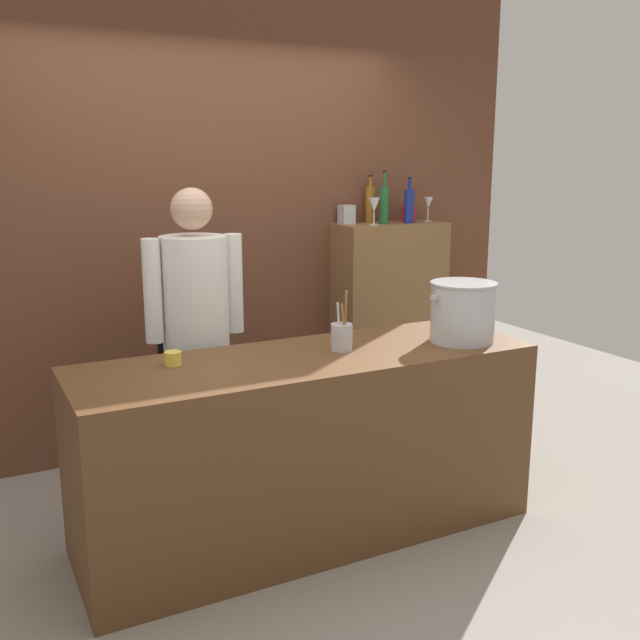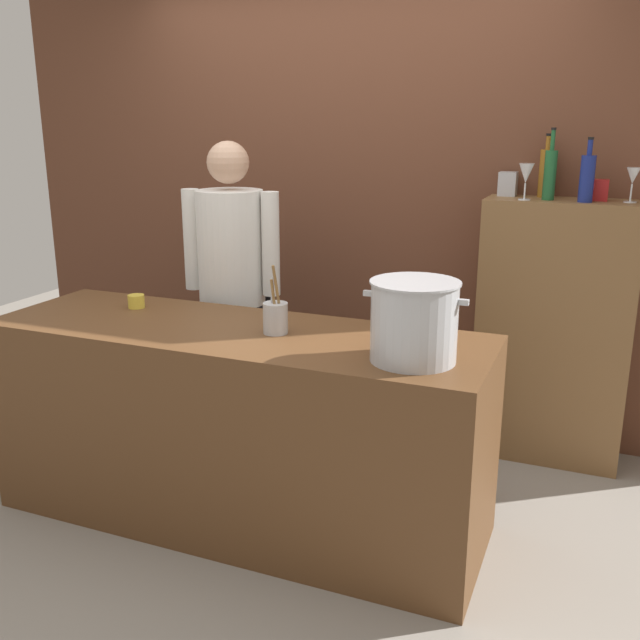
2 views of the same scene
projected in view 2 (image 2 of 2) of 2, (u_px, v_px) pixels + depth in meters
ground_plane at (241, 516)px, 3.28m from camera, size 8.00×8.00×0.00m
brick_back_panel at (349, 166)px, 4.12m from camera, size 4.40×0.10×3.00m
prep_counter at (238, 426)px, 3.16m from camera, size 2.19×0.70×0.90m
bar_cabinet at (553, 333)px, 3.71m from camera, size 0.76×0.32×1.38m
chef at (232, 279)px, 3.68m from camera, size 0.53×0.37×1.66m
stockpot_large at (414, 321)px, 2.60m from camera, size 0.39×0.33×0.30m
utensil_crock at (275, 317)px, 2.96m from camera, size 0.10×0.10×0.29m
butter_jar at (136, 301)px, 3.37m from camera, size 0.08×0.08×0.06m
wine_bottle_cobalt at (587, 177)px, 3.39m from camera, size 0.07×0.07×0.30m
wine_bottle_green at (550, 173)px, 3.48m from camera, size 0.06×0.06×0.35m
wine_bottle_amber at (546, 172)px, 3.61m from camera, size 0.07×0.07×0.32m
wine_glass_tall at (526, 174)px, 3.48m from camera, size 0.07×0.07×0.18m
wine_glass_wide at (633, 177)px, 3.37m from camera, size 0.06×0.06×0.17m
spice_tin_silver at (508, 184)px, 3.69m from camera, size 0.09×0.09×0.12m
spice_tin_red at (600, 190)px, 3.47m from camera, size 0.07×0.07×0.10m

